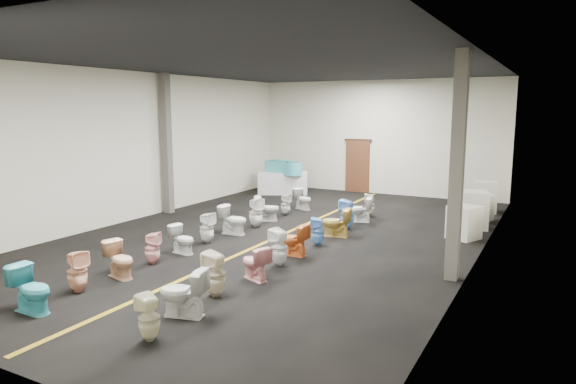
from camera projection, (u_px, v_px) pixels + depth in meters
name	position (u px, v px, depth m)	size (l,w,h in m)	color
floor	(281.00, 236.00, 13.82)	(16.00, 16.00, 0.00)	black
ceiling	(280.00, 64.00, 13.10)	(16.00, 16.00, 0.00)	black
wall_back	(378.00, 137.00, 20.42)	(10.00, 10.00, 0.00)	beige
wall_left	(139.00, 146.00, 15.79)	(16.00, 16.00, 0.00)	beige
wall_right	(482.00, 161.00, 11.13)	(16.00, 16.00, 0.00)	beige
aisle_stripe	(281.00, 235.00, 13.82)	(0.12, 15.60, 0.01)	olive
back_door	(357.00, 166.00, 20.93)	(1.00, 0.10, 2.10)	#562D19
door_frame	(358.00, 140.00, 20.77)	(1.15, 0.08, 0.10)	#331C11
column_left	(167.00, 144.00, 16.54)	(0.25, 0.25, 4.50)	#59544C
column_right	(457.00, 168.00, 9.94)	(0.25, 0.25, 4.50)	#59544C
display_table	(283.00, 183.00, 20.62)	(1.94, 0.97, 0.86)	white
bathtub	(283.00, 167.00, 20.52)	(1.81, 0.99, 0.55)	#45B7C6
appliance_crate_a	(464.00, 222.00, 13.44)	(0.68, 0.68, 0.88)	silver
appliance_crate_b	(473.00, 210.00, 14.62)	(0.78, 0.78, 1.07)	silver
appliance_crate_c	(478.00, 207.00, 15.68)	(0.70, 0.70, 0.79)	silver
appliance_crate_d	(485.00, 197.00, 16.90)	(0.72, 0.72, 1.02)	silver
toilet_left_0	(32.00, 289.00, 8.56)	(0.45, 0.79, 0.80)	#3CA9B4
toilet_left_1	(77.00, 271.00, 9.51)	(0.36, 0.37, 0.81)	#FDBF9A
toilet_left_2	(120.00, 260.00, 10.34)	(0.42, 0.73, 0.75)	#DFAB81
toilet_left_3	(152.00, 248.00, 11.23)	(0.32, 0.33, 0.72)	#F7B0B1
toilet_left_4	(183.00, 239.00, 12.09)	(0.38, 0.66, 0.67)	white
toilet_left_5	(207.00, 228.00, 13.01)	(0.36, 0.36, 0.79)	white
toilet_left_6	(233.00, 220.00, 13.94)	(0.44, 0.77, 0.79)	white
toilet_left_7	(256.00, 213.00, 14.72)	(0.39, 0.40, 0.86)	white
toilet_left_8	(267.00, 208.00, 15.60)	(0.43, 0.75, 0.76)	silver
toilet_left_9	(286.00, 205.00, 16.44)	(0.31, 0.31, 0.68)	silver
toilet_left_10	(303.00, 199.00, 17.38)	(0.40, 0.69, 0.71)	white
toilet_right_0	(149.00, 318.00, 7.51)	(0.32, 0.33, 0.71)	beige
toilet_right_1	(183.00, 293.00, 8.38)	(0.45, 0.80, 0.81)	silver
toilet_right_2	(215.00, 274.00, 9.29)	(0.38, 0.39, 0.84)	beige
toilet_right_3	(255.00, 263.00, 10.21)	(0.39, 0.69, 0.70)	#F6A6A9
toilet_right_4	(279.00, 247.00, 11.10)	(0.37, 0.38, 0.83)	white
toilet_right_5	(293.00, 240.00, 11.90)	(0.42, 0.74, 0.76)	orange
toilet_right_6	(318.00, 232.00, 12.78)	(0.32, 0.33, 0.71)	#73B2EE
toilet_right_7	(336.00, 222.00, 13.65)	(0.43, 0.76, 0.78)	gold
toilet_right_8	(347.00, 214.00, 14.50)	(0.39, 0.39, 0.86)	#72ABE5
toilet_right_9	(359.00, 209.00, 15.45)	(0.43, 0.75, 0.76)	white
toilet_right_10	(370.00, 205.00, 16.28)	(0.33, 0.34, 0.73)	beige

